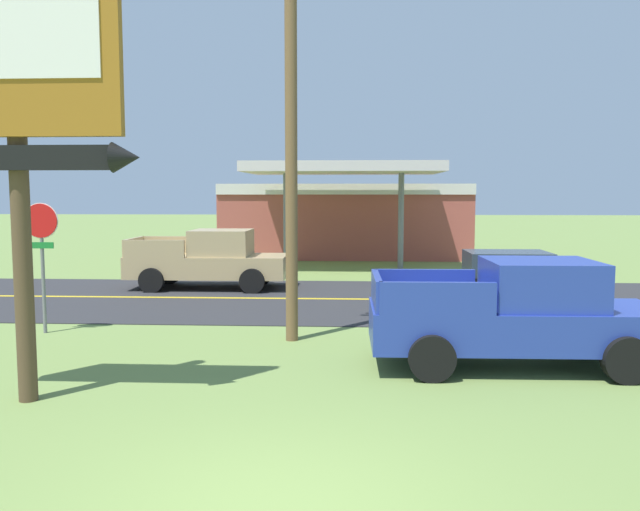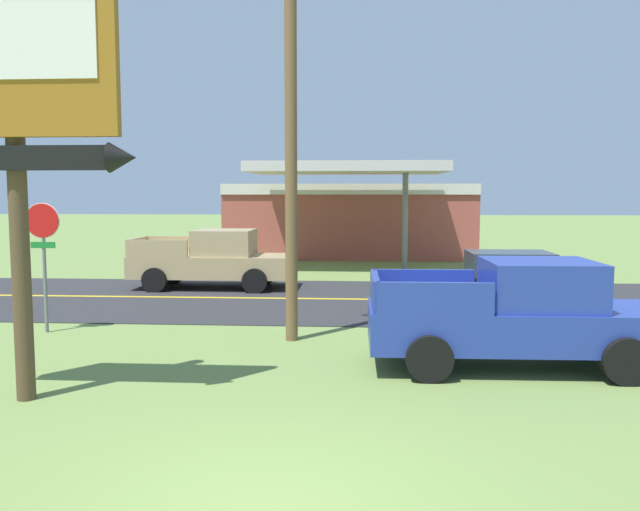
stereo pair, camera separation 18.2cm
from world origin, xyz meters
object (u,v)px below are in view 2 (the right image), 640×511
Objects in this scene: motel_sign at (12,95)px; pickup_tan_on_road at (213,260)px; stop_sign at (43,244)px; utility_pole at (291,104)px; pickup_blue_parked_on_lawn at (517,315)px; car_black_far_lane at (504,283)px; gas_station at (350,217)px.

pickup_tan_on_road is (0.13, 11.87, -3.61)m from motel_sign.
stop_sign is 7.44m from pickup_tan_on_road.
utility_pole is 1.80× the size of pickup_tan_on_road.
utility_pole is 6.22m from pickup_blue_parked_on_lawn.
gas_station is at bearing 105.59° from car_black_far_lane.
pickup_blue_parked_on_lawn is 1.25× the size of car_black_far_lane.
pickup_tan_on_road is (-4.28, -11.68, -0.98)m from gas_station.
utility_pole is at bearing -146.73° from car_black_far_lane.
utility_pole is 0.78× the size of gas_station.
pickup_blue_parked_on_lawn is (3.47, -21.04, -0.98)m from gas_station.
motel_sign is at bearing -128.77° from utility_pole.
stop_sign is 19.80m from gas_station.
motel_sign is 12.41m from pickup_tan_on_road.
utility_pole is (5.67, -0.41, 2.99)m from stop_sign.
car_black_far_lane is at bearing 15.49° from stop_sign.
motel_sign reaches higher than stop_sign.
car_black_far_lane is (5.22, 3.42, -4.18)m from utility_pole.
car_black_far_lane is at bearing -24.79° from pickup_tan_on_road.
gas_station is 2.86× the size of car_black_far_lane.
utility_pole reaches higher than stop_sign.
pickup_tan_on_road is at bearing 114.87° from utility_pole.
gas_station is at bearing 87.48° from utility_pole.
motel_sign is at bearing -90.62° from pickup_tan_on_road.
utility_pole is at bearing -4.12° from stop_sign.
pickup_blue_parked_on_lawn is at bearing 17.66° from motel_sign.
gas_station is at bearing 99.36° from pickup_blue_parked_on_lawn.
motel_sign is at bearing -138.16° from car_black_far_lane.
car_black_far_lane is at bearing -74.41° from gas_station.
gas_station reaches higher than pickup_tan_on_road.
motel_sign is 2.26× the size of stop_sign.
stop_sign is 0.70× the size of car_black_far_lane.
utility_pole reaches higher than gas_station.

